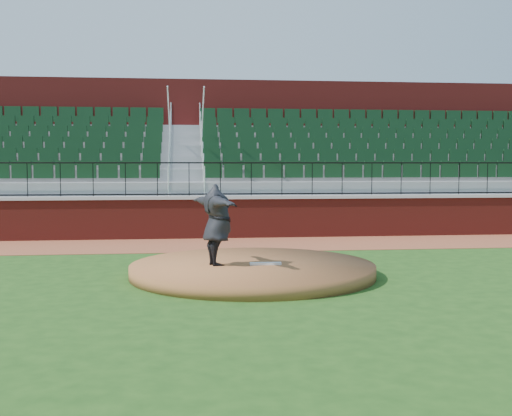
{
  "coord_description": "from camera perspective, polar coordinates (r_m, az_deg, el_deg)",
  "views": [
    {
      "loc": [
        -1.57,
        -12.42,
        2.28
      ],
      "look_at": [
        0.0,
        1.5,
        1.3
      ],
      "focal_mm": 44.79,
      "sensor_mm": 36.0,
      "label": 1
    }
  ],
  "objects": [
    {
      "name": "pitching_rubber",
      "position": [
        12.86,
        0.85,
        -4.99
      ],
      "size": [
        0.64,
        0.18,
        0.04
      ],
      "primitive_type": "cube",
      "rotation": [
        0.0,
        0.0,
        -0.03
      ],
      "color": "silver",
      "rests_on": "pitchers_mound"
    },
    {
      "name": "pitcher",
      "position": [
        12.7,
        -3.51,
        -1.5
      ],
      "size": [
        1.18,
        2.07,
        1.63
      ],
      "primitive_type": "imported",
      "rotation": [
        0.0,
        0.0,
        1.91
      ],
      "color": "black",
      "rests_on": "pitchers_mound"
    },
    {
      "name": "field_wall",
      "position": [
        19.56,
        -1.8,
        -0.93
      ],
      "size": [
        34.0,
        0.35,
        1.2
      ],
      "primitive_type": "cube",
      "color": "maroon",
      "rests_on": "ground"
    },
    {
      "name": "seating_stands",
      "position": [
        22.21,
        -2.38,
        4.05
      ],
      "size": [
        34.0,
        5.1,
        4.6
      ],
      "primitive_type": null,
      "color": "gray",
      "rests_on": "ground"
    },
    {
      "name": "pitchers_mound",
      "position": [
        13.01,
        -0.31,
        -5.53
      ],
      "size": [
        4.95,
        4.95,
        0.25
      ],
      "primitive_type": "cylinder",
      "color": "brown",
      "rests_on": "ground"
    },
    {
      "name": "wall_railing",
      "position": [
        19.49,
        -1.81,
        2.59
      ],
      "size": [
        34.0,
        0.05,
        1.0
      ],
      "primitive_type": null,
      "color": "black",
      "rests_on": "wall_cap"
    },
    {
      "name": "warning_track",
      "position": [
        18.04,
        -1.39,
        -3.24
      ],
      "size": [
        34.0,
        3.2,
        0.01
      ],
      "primitive_type": "cube",
      "color": "brown",
      "rests_on": "ground"
    },
    {
      "name": "wall_cap",
      "position": [
        19.52,
        -1.81,
        0.97
      ],
      "size": [
        34.0,
        0.45,
        0.1
      ],
      "primitive_type": "cube",
      "color": "#B7B7B7",
      "rests_on": "field_wall"
    },
    {
      "name": "ground",
      "position": [
        12.73,
        0.76,
        -6.32
      ],
      "size": [
        90.0,
        90.0,
        0.0
      ],
      "primitive_type": "plane",
      "color": "#1D4313",
      "rests_on": "ground"
    },
    {
      "name": "concourse_wall",
      "position": [
        25.0,
        -2.84,
        5.07
      ],
      "size": [
        34.0,
        0.5,
        5.5
      ],
      "primitive_type": "cube",
      "color": "maroon",
      "rests_on": "ground"
    }
  ]
}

